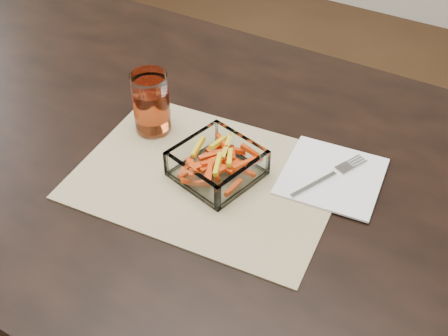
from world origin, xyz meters
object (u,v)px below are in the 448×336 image
(dining_table, at_px, (193,185))
(fork, at_px, (331,175))
(tumbler, at_px, (151,105))
(glass_bowl, at_px, (217,165))

(dining_table, relative_size, fork, 9.78)
(tumbler, bearing_deg, fork, 7.06)
(dining_table, relative_size, glass_bowl, 10.02)
(tumbler, xyz_separation_m, fork, (0.35, 0.04, -0.05))
(glass_bowl, xyz_separation_m, fork, (0.18, 0.09, -0.02))
(glass_bowl, distance_m, fork, 0.20)
(dining_table, height_order, fork, fork)
(tumbler, height_order, fork, tumbler)
(dining_table, xyz_separation_m, fork, (0.26, 0.06, 0.10))
(glass_bowl, bearing_deg, tumbler, 163.85)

